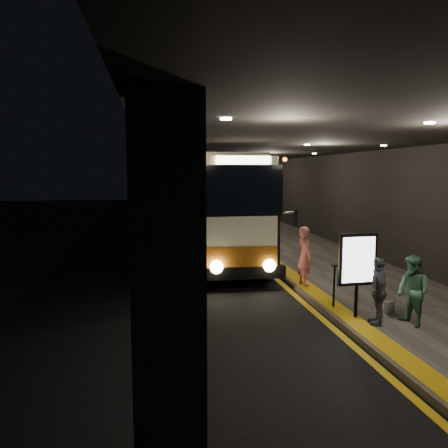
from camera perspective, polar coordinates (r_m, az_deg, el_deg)
ground at (r=13.46m, az=-1.84°, el=-8.50°), size 90.00×90.00×0.00m
lane_line_white at (r=18.23m, az=-9.49°, el=-4.52°), size 0.12×50.00×0.01m
kerb_stripe_yellow at (r=18.66m, az=3.39°, el=-4.17°), size 0.18×50.00×0.01m
sidewalk at (r=19.31m, az=10.38°, el=-3.69°), size 4.50×50.00×0.15m
tactile_strip at (r=18.75m, az=4.89°, el=-3.67°), size 0.50×50.00×0.01m
terminal_wall at (r=19.87m, az=16.71°, el=4.92°), size 0.10×50.00×6.00m
support_columns at (r=16.94m, az=-8.64°, el=2.14°), size 0.80×24.80×4.40m
canopy at (r=18.39m, az=3.96°, el=10.05°), size 9.00×50.00×0.40m
coach_main at (r=18.96m, az=-1.34°, el=1.89°), size 3.26×13.00×4.02m
coach_second at (r=28.95m, az=-4.06°, el=3.51°), size 2.80×12.63×3.96m
passenger_boarding at (r=13.36m, az=10.47°, el=-4.13°), size 0.50×0.70×1.79m
passenger_waiting_green at (r=10.61m, az=23.43°, el=-8.05°), size 0.59×0.83×1.57m
passenger_waiting_grey at (r=10.43m, az=19.47°, el=-8.22°), size 0.67×0.99×1.54m
bag_polka at (r=11.45m, az=20.76°, el=-10.14°), size 0.27×0.18×0.30m
info_sign at (r=10.61m, az=17.05°, el=-4.63°), size 0.95×0.17×2.00m
stanchion_post at (r=11.46m, az=14.17°, el=-7.89°), size 0.05×0.05×1.07m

